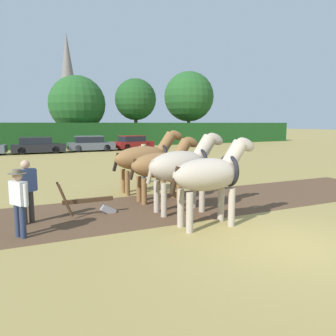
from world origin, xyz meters
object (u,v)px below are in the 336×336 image
(tree_center, at_px, (136,100))
(draft_horse_lead_left, at_px, (210,175))
(tree_center_right, at_px, (189,97))
(draft_horse_trail_right, at_px, (146,158))
(church_spire, at_px, (68,82))
(draft_horse_trail_left, at_px, (162,165))
(tree_center_left, at_px, (77,104))
(parked_car_left, at_px, (38,146))
(parked_car_center, at_px, (133,143))
(farmer_onlooker_left, at_px, (19,198))
(draft_horse_lead_right, at_px, (183,166))
(plow, at_px, (93,204))
(farmer_at_plow, at_px, (26,187))
(farmer_beside_team, at_px, (144,160))
(parked_car_center_left, at_px, (91,144))

(tree_center, relative_size, draft_horse_lead_left, 3.14)
(tree_center_right, distance_m, draft_horse_trail_right, 34.49)
(church_spire, height_order, draft_horse_trail_left, church_spire)
(church_spire, xyz_separation_m, draft_horse_trail_left, (-8.99, -62.54, -9.94))
(tree_center_left, height_order, church_spire, church_spire)
(parked_car_left, bearing_deg, church_spire, 79.35)
(tree_center_left, bearing_deg, parked_car_left, -121.52)
(tree_center_left, xyz_separation_m, parked_car_center, (3.66, -8.69, -4.25))
(tree_center_right, height_order, farmer_onlooker_left, tree_center_right)
(draft_horse_lead_right, bearing_deg, parked_car_left, 97.19)
(tree_center, xyz_separation_m, parked_car_left, (-12.43, -7.49, -4.88))
(church_spire, relative_size, plow, 12.64)
(draft_horse_lead_right, relative_size, farmer_at_plow, 1.54)
(draft_horse_lead_right, height_order, draft_horse_trail_right, draft_horse_trail_right)
(church_spire, xyz_separation_m, draft_horse_lead_right, (-9.07, -64.10, -9.81))
(tree_center, distance_m, parked_car_center, 9.21)
(draft_horse_trail_left, bearing_deg, tree_center_right, 60.23)
(tree_center_right, relative_size, farmer_onlooker_left, 5.99)
(tree_center_left, distance_m, tree_center, 7.08)
(plow, bearing_deg, parked_car_left, 90.75)
(parked_car_center, bearing_deg, farmer_beside_team, -118.21)
(tree_center_left, distance_m, plow, 31.87)
(church_spire, distance_m, parked_car_center, 42.35)
(tree_center_right, bearing_deg, farmer_beside_team, -124.66)
(parked_car_center, bearing_deg, draft_horse_trail_left, -117.13)
(farmer_beside_team, height_order, parked_car_center, farmer_beside_team)
(draft_horse_trail_right, xyz_separation_m, farmer_beside_team, (0.72, 1.90, -0.32))
(tree_center, relative_size, farmer_at_plow, 4.75)
(tree_center_right, relative_size, draft_horse_lead_left, 3.76)
(tree_center, distance_m, tree_center_right, 8.61)
(farmer_beside_team, bearing_deg, tree_center, 99.72)
(tree_center_left, distance_m, farmer_at_plow, 32.20)
(tree_center_left, bearing_deg, farmer_beside_team, -96.25)
(tree_center_left, xyz_separation_m, plow, (-6.34, -30.89, -4.62))
(tree_center_right, distance_m, farmer_beside_team, 32.59)
(draft_horse_trail_left, bearing_deg, church_spire, 84.61)
(farmer_beside_team, xyz_separation_m, parked_car_center, (6.60, 18.10, -0.35))
(draft_horse_trail_left, distance_m, draft_horse_trail_right, 1.56)
(draft_horse_lead_left, bearing_deg, farmer_beside_team, 84.51)
(farmer_at_plow, height_order, parked_car_center_left, farmer_at_plow)
(parked_car_center_left, bearing_deg, draft_horse_trail_left, -93.34)
(church_spire, distance_m, plow, 65.17)
(draft_horse_trail_right, height_order, plow, draft_horse_trail_right)
(farmer_at_plow, bearing_deg, draft_horse_lead_left, 26.05)
(tree_center_left, height_order, parked_car_center, tree_center_left)
(draft_horse_lead_right, relative_size, parked_car_left, 0.58)
(draft_horse_lead_right, distance_m, parked_car_left, 22.80)
(farmer_onlooker_left, relative_size, parked_car_left, 0.36)
(draft_horse_trail_left, distance_m, farmer_beside_team, 3.55)
(farmer_onlooker_left, bearing_deg, farmer_at_plow, 48.01)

